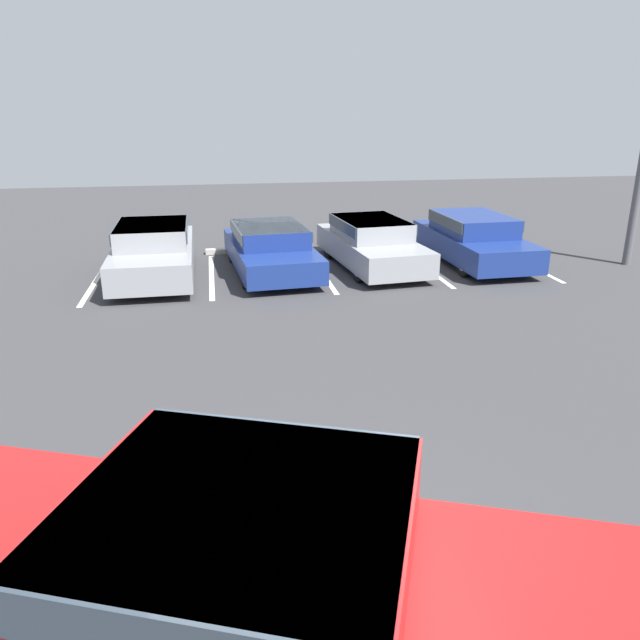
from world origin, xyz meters
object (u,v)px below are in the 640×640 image
Objects in this scene: parked_sedan_a at (154,249)px; wheel_stop_curb at (238,251)px; parked_sedan_c at (371,242)px; pickup_truck at (292,624)px; parked_sedan_b at (270,247)px; parked_sedan_d at (473,237)px.

parked_sedan_a is 2.52× the size of wheel_stop_curb.
wheel_stop_curb is at bearing -128.58° from parked_sedan_c.
parked_sedan_a is (-1.81, 12.18, -0.21)m from pickup_truck.
parked_sedan_c is (2.62, 0.06, 0.03)m from parked_sedan_b.
parked_sedan_a is 8.25m from parked_sedan_d.
pickup_truck is 14.48m from wheel_stop_curb.
wheel_stop_curb is at bearing -166.56° from parked_sedan_b.
parked_sedan_b is at bearing -91.15° from parked_sedan_d.
pickup_truck is 3.36× the size of wheel_stop_curb.
parked_sedan_a is 3.17m from wheel_stop_curb.
wheel_stop_curb is at bearing 110.84° from pickup_truck.
pickup_truck reaches higher than parked_sedan_a.
parked_sedan_a is 1.01× the size of parked_sedan_c.
parked_sedan_c is at bearing 86.63° from parked_sedan_b.
parked_sedan_a is 1.00× the size of parked_sedan_b.
pickup_truck is at bearing -29.33° from parked_sedan_d.
parked_sedan_c is at bearing 90.21° from parked_sedan_a.
parked_sedan_d is 6.53m from wheel_stop_curb.
parked_sedan_a is at bearing -94.52° from parked_sedan_c.
pickup_truck is at bearing -22.28° from parked_sedan_c.
pickup_truck reaches higher than wheel_stop_curb.
parked_sedan_a is 1.02× the size of parked_sedan_d.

